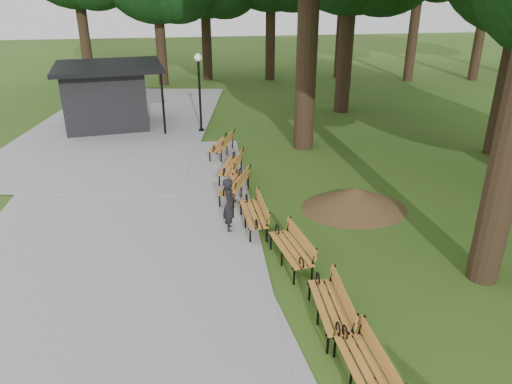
{
  "coord_description": "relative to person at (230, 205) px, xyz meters",
  "views": [
    {
      "loc": [
        -1.84,
        -8.88,
        6.48
      ],
      "look_at": [
        -0.08,
        3.06,
        1.1
      ],
      "focal_mm": 34.17,
      "sensor_mm": 36.0,
      "label": 1
    }
  ],
  "objects": [
    {
      "name": "ground",
      "position": [
        0.81,
        -3.04,
        -0.77
      ],
      "size": [
        100.0,
        100.0,
        0.0
      ],
      "primitive_type": "plane",
      "color": "#2D4F16",
      "rests_on": "ground"
    },
    {
      "name": "path",
      "position": [
        -3.19,
        -0.04,
        -0.74
      ],
      "size": [
        12.0,
        38.0,
        0.06
      ],
      "primitive_type": "cube",
      "color": "gray",
      "rests_on": "ground"
    },
    {
      "name": "person",
      "position": [
        0.0,
        0.0,
        0.0
      ],
      "size": [
        0.4,
        0.58,
        1.54
      ],
      "primitive_type": "imported",
      "rotation": [
        0.0,
        0.0,
        1.52
      ],
      "color": "black",
      "rests_on": "ground"
    },
    {
      "name": "kiosk",
      "position": [
        -4.62,
        10.9,
        0.67
      ],
      "size": [
        5.09,
        4.57,
        2.88
      ],
      "primitive_type": null,
      "rotation": [
        0.0,
        0.0,
        0.13
      ],
      "color": "black",
      "rests_on": "ground"
    },
    {
      "name": "lamp_post",
      "position": [
        -0.37,
        9.51,
        1.68
      ],
      "size": [
        0.32,
        0.32,
        3.44
      ],
      "color": "black",
      "rests_on": "ground"
    },
    {
      "name": "dirt_mound",
      "position": [
        3.85,
        0.81,
        -0.43
      ],
      "size": [
        2.68,
        2.68,
        0.69
      ],
      "primitive_type": "cone",
      "color": "#47301C",
      "rests_on": "ground"
    },
    {
      "name": "bench_1",
      "position": [
        1.67,
        -6.0,
        -0.33
      ],
      "size": [
        0.7,
        1.92,
        0.88
      ],
      "primitive_type": null,
      "rotation": [
        0.0,
        0.0,
        -1.54
      ],
      "color": "#BB722B",
      "rests_on": "ground"
    },
    {
      "name": "bench_2",
      "position": [
        1.58,
        -4.27,
        -0.33
      ],
      "size": [
        0.72,
        1.92,
        0.88
      ],
      "primitive_type": null,
      "rotation": [
        0.0,
        0.0,
        -1.61
      ],
      "color": "#BB722B",
      "rests_on": "ground"
    },
    {
      "name": "bench_3",
      "position": [
        1.28,
        -1.97,
        -0.33
      ],
      "size": [
        0.92,
        1.98,
        0.88
      ],
      "primitive_type": null,
      "rotation": [
        0.0,
        0.0,
        -1.42
      ],
      "color": "#BB722B",
      "rests_on": "ground"
    },
    {
      "name": "bench_4",
      "position": [
        0.65,
        0.02,
        -0.33
      ],
      "size": [
        0.7,
        1.92,
        0.88
      ],
      "primitive_type": null,
      "rotation": [
        0.0,
        0.0,
        -1.54
      ],
      "color": "#BB722B",
      "rests_on": "ground"
    },
    {
      "name": "bench_5",
      "position": [
        0.35,
        2.13,
        -0.33
      ],
      "size": [
        1.33,
        2.0,
        0.88
      ],
      "primitive_type": null,
      "rotation": [
        0.0,
        0.0,
        -1.97
      ],
      "color": "#BB722B",
      "rests_on": "ground"
    },
    {
      "name": "bench_6",
      "position": [
        0.4,
        3.78,
        -0.33
      ],
      "size": [
        1.17,
        2.0,
        0.88
      ],
      "primitive_type": null,
      "rotation": [
        0.0,
        0.0,
        -1.87
      ],
      "color": "#BB722B",
      "rests_on": "ground"
    },
    {
      "name": "bench_7",
      "position": [
        0.27,
        6.15,
        -0.33
      ],
      "size": [
        1.28,
        2.0,
        0.88
      ],
      "primitive_type": null,
      "rotation": [
        0.0,
        0.0,
        -1.94
      ],
      "color": "#BB722B",
      "rests_on": "ground"
    }
  ]
}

